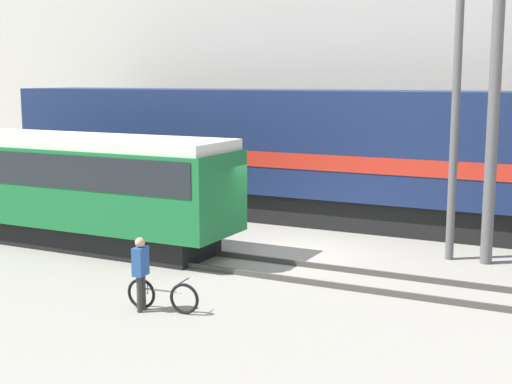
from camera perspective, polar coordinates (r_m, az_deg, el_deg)
ground_plane at (r=19.80m, az=2.23°, el=-4.93°), size 120.00×120.00×0.00m
track_near at (r=18.24m, az=-0.10°, el=-5.93°), size 60.00×1.50×0.14m
track_far at (r=23.98m, az=6.87°, el=-2.33°), size 60.00×1.51×0.14m
building_backdrop at (r=30.68m, az=12.00°, el=11.76°), size 43.20×6.00×12.64m
freight_locomotive at (r=24.36m, az=2.71°, el=3.26°), size 21.13×3.04×5.01m
streetcar at (r=21.56m, az=-15.65°, el=0.83°), size 11.23×2.54×3.19m
bicycle at (r=15.06m, az=-7.48°, el=-8.24°), size 1.65×0.44×0.72m
person at (r=14.96m, az=-9.22°, el=-5.95°), size 0.26×0.38×1.57m
utility_pole_left at (r=19.32m, az=15.62°, el=5.14°), size 0.22×0.22×7.15m
utility_pole_center at (r=19.11m, az=18.56°, el=7.90°), size 0.30×0.30×9.11m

